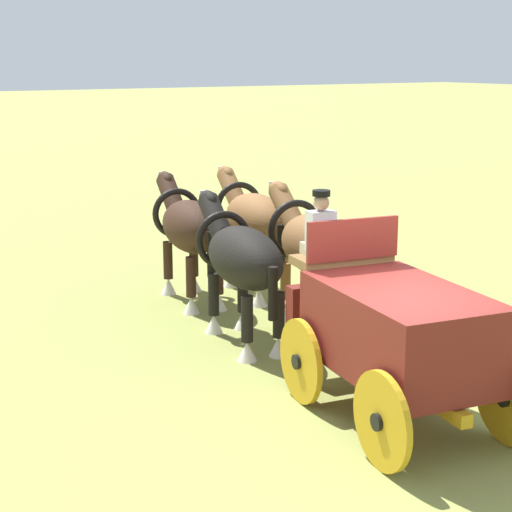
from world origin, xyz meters
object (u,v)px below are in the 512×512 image
(draft_horse_lead_near, at_px, (189,228))
(show_wagon, at_px, (393,330))
(draft_horse_lead_off, at_px, (254,221))
(draft_horse_rear_near, at_px, (241,259))
(draft_horse_rear_off, at_px, (316,247))

(draft_horse_lead_near, bearing_deg, show_wagon, 176.04)
(show_wagon, bearing_deg, draft_horse_lead_off, -16.18)
(draft_horse_rear_near, xyz_separation_m, draft_horse_lead_near, (2.56, -0.45, 0.02))
(draft_horse_lead_near, bearing_deg, draft_horse_lead_off, -100.19)
(show_wagon, height_order, draft_horse_lead_near, show_wagon)
(show_wagon, height_order, draft_horse_rear_off, show_wagon)
(draft_horse_rear_near, height_order, draft_horse_rear_off, draft_horse_rear_off)
(draft_horse_lead_near, distance_m, draft_horse_lead_off, 1.30)
(show_wagon, distance_m, draft_horse_lead_near, 6.11)
(draft_horse_rear_off, height_order, draft_horse_lead_off, draft_horse_rear_off)
(draft_horse_rear_off, height_order, draft_horse_lead_near, draft_horse_rear_off)
(draft_horse_lead_off, bearing_deg, draft_horse_lead_near, 79.81)
(show_wagon, bearing_deg, draft_horse_rear_off, -20.72)
(draft_horse_lead_near, relative_size, draft_horse_lead_off, 0.96)
(show_wagon, distance_m, draft_horse_rear_near, 3.54)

